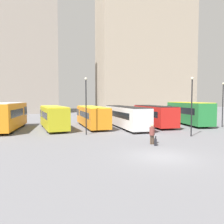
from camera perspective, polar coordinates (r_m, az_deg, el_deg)
name	(u,v)px	position (r m, az deg, el deg)	size (l,w,h in m)	color
ground_plane	(161,156)	(15.14, 12.80, -11.27)	(160.00, 160.00, 0.00)	slate
building_block_left	(22,44)	(68.94, -22.35, 16.17)	(19.30, 13.93, 38.76)	gray
building_block_right	(144,51)	(73.63, 8.37, 15.37)	(29.37, 14.63, 38.35)	tan
bus_0	(9,115)	(29.86, -25.40, -0.77)	(3.05, 10.33, 3.36)	orange
bus_1	(53,117)	(28.86, -15.07, -1.18)	(3.82, 9.49, 2.91)	gold
bus_2	(92,116)	(30.33, -5.34, -0.96)	(3.12, 10.96, 2.80)	orange
bus_3	(125,116)	(29.50, 3.40, -1.01)	(2.76, 12.10, 2.84)	silver
bus_4	(154,115)	(31.78, 10.81, -0.73)	(2.86, 10.16, 2.88)	red
bus_5	(188,112)	(34.85, 19.25, -0.10)	(3.82, 10.71, 3.35)	#237A38
traveler	(152,132)	(18.75, 10.43, -5.26)	(0.57, 0.57, 1.70)	#4C3828
suitcase	(155,142)	(18.45, 11.27, -7.71)	(0.33, 0.44, 0.80)	black
lamp_post_0	(86,101)	(23.35, -6.80, 2.74)	(0.28, 0.28, 6.10)	black
lamp_post_1	(192,102)	(23.59, 20.11, 2.49)	(0.28, 0.28, 6.04)	black
lamp_post_2	(223,101)	(33.26, 26.97, 2.54)	(0.28, 0.28, 6.05)	black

